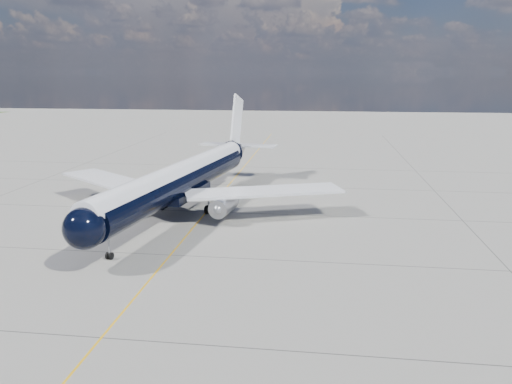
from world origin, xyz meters
TOP-DOWN VIEW (x-y plane):
  - ground at (0.00, 30.00)m, footprint 320.00×320.00m
  - taxiway_centerline at (0.00, 25.00)m, footprint 0.16×160.00m
  - main_airliner at (-2.62, 24.95)m, footprint 37.69×46.27m

SIDE VIEW (x-z plane):
  - ground at x=0.00m, z-range 0.00..0.00m
  - taxiway_centerline at x=0.00m, z-range 0.00..0.01m
  - main_airliner at x=-2.62m, z-range -2.54..10.86m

